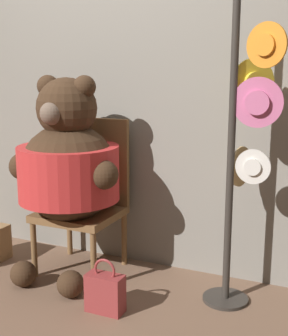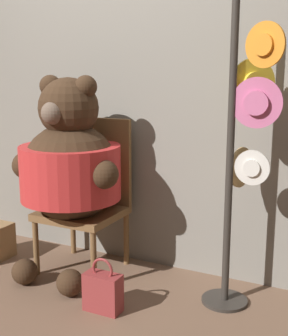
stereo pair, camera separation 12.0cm
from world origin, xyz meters
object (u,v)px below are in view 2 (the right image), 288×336
Objects in this scene: chair at (89,193)px; hat_display_rack at (243,146)px; teddy_bear at (70,166)px; handbag_on_ground at (103,291)px.

hat_display_rack is (1.12, -0.09, 0.43)m from chair.
hat_display_rack is at bearing 4.47° from teddy_bear.
chair is at bearing 81.57° from teddy_bear.
hat_display_rack is at bearing 33.44° from handbag_on_ground.
teddy_bear is 0.87m from handbag_on_ground.
chair reaches higher than handbag_on_ground.
teddy_bear reaches higher than chair.
chair is at bearing 129.19° from handbag_on_ground.
handbag_on_ground is at bearing -50.81° from chair.
teddy_bear is at bearing -175.53° from hat_display_rack.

